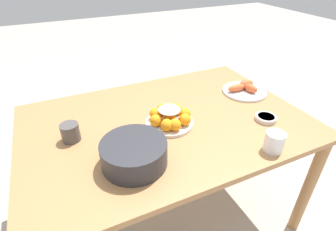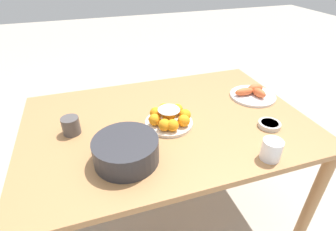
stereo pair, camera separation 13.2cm
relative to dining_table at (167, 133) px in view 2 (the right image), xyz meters
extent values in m
plane|color=#B2A899|center=(0.00, 0.00, -0.63)|extent=(12.00, 12.00, 0.00)
cylinder|color=#A87547|center=(-0.67, -0.44, -0.29)|extent=(0.06, 0.06, 0.69)
cylinder|color=#A87547|center=(0.67, -0.44, -0.29)|extent=(0.06, 0.06, 0.69)
cylinder|color=#A87547|center=(-0.67, 0.44, -0.29)|extent=(0.06, 0.06, 0.69)
cube|color=#A87547|center=(0.00, 0.00, 0.07)|extent=(1.44, 0.98, 0.03)
cylinder|color=silver|center=(0.00, 0.04, 0.09)|extent=(0.24, 0.24, 0.02)
sphere|color=orange|center=(0.07, 0.04, 0.13)|extent=(0.06, 0.06, 0.06)
sphere|color=orange|center=(0.04, 0.10, 0.13)|extent=(0.06, 0.06, 0.06)
sphere|color=orange|center=(0.01, 0.12, 0.13)|extent=(0.06, 0.06, 0.06)
sphere|color=orange|center=(-0.06, 0.10, 0.13)|extent=(0.06, 0.06, 0.06)
sphere|color=orange|center=(-0.08, 0.05, 0.13)|extent=(0.06, 0.06, 0.06)
sphere|color=orange|center=(-0.06, -0.01, 0.13)|extent=(0.06, 0.06, 0.06)
sphere|color=orange|center=(0.00, -0.04, 0.13)|extent=(0.06, 0.06, 0.06)
sphere|color=orange|center=(0.05, -0.01, 0.13)|extent=(0.06, 0.06, 0.06)
ellipsoid|color=white|center=(0.00, 0.04, 0.17)|extent=(0.11, 0.11, 0.02)
sphere|color=orange|center=(0.00, 0.04, 0.13)|extent=(0.06, 0.06, 0.06)
cylinder|color=#2D2D33|center=(0.25, 0.24, 0.14)|extent=(0.27, 0.27, 0.10)
cylinder|color=brown|center=(0.25, 0.24, 0.18)|extent=(0.22, 0.22, 0.01)
cylinder|color=beige|center=(-0.47, 0.22, 0.10)|extent=(0.11, 0.11, 0.02)
cylinder|color=#9E4C1E|center=(-0.47, 0.22, 0.10)|extent=(0.08, 0.08, 0.01)
cylinder|color=silver|center=(-0.57, -0.08, 0.09)|extent=(0.27, 0.27, 0.01)
ellipsoid|color=#E06033|center=(-0.52, -0.09, 0.12)|extent=(0.12, 0.05, 0.05)
ellipsoid|color=#E06033|center=(-0.59, -0.05, 0.12)|extent=(0.06, 0.10, 0.05)
ellipsoid|color=#E06033|center=(-0.60, -0.11, 0.12)|extent=(0.10, 0.06, 0.05)
cylinder|color=#4C4747|center=(0.47, -0.03, 0.13)|extent=(0.08, 0.08, 0.09)
cylinder|color=white|center=(-0.33, 0.41, 0.13)|extent=(0.08, 0.08, 0.09)
camera|label=1|loc=(0.47, 1.03, 0.84)|focal=28.00mm
camera|label=2|loc=(0.34, 1.08, 0.84)|focal=28.00mm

